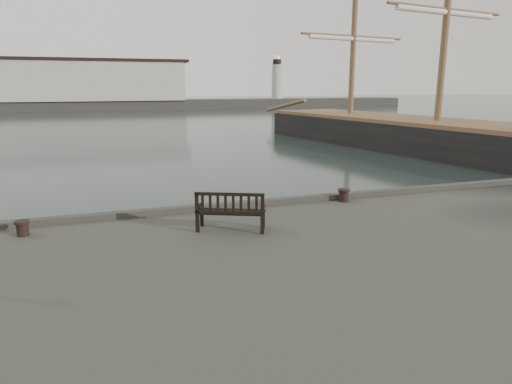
% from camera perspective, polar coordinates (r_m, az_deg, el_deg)
% --- Properties ---
extents(ground, '(400.00, 400.00, 0.00)m').
position_cam_1_polar(ground, '(14.55, -5.73, -8.04)').
color(ground, black).
rests_on(ground, ground).
extents(breakwater, '(140.00, 9.50, 12.20)m').
position_cam_1_polar(breakwater, '(105.25, -20.04, 11.94)').
color(breakwater, '#383530').
rests_on(breakwater, ground).
extents(bench, '(1.87, 1.28, 1.02)m').
position_cam_1_polar(bench, '(11.88, -3.15, -3.29)').
color(bench, black).
rests_on(bench, quay).
extents(bollard_left, '(0.45, 0.45, 0.38)m').
position_cam_1_polar(bollard_left, '(12.91, -27.17, -4.05)').
color(bollard_left, black).
rests_on(bollard_left, quay).
extents(bollard_right, '(0.39, 0.39, 0.41)m').
position_cam_1_polar(bollard_right, '(15.10, 10.90, -0.41)').
color(bollard_right, black).
rests_on(bollard_right, quay).
extents(tall_ship_main, '(13.75, 38.20, 28.11)m').
position_cam_1_polar(tall_ship_main, '(39.20, 21.48, 5.67)').
color(tall_ship_main, black).
rests_on(tall_ship_main, ground).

